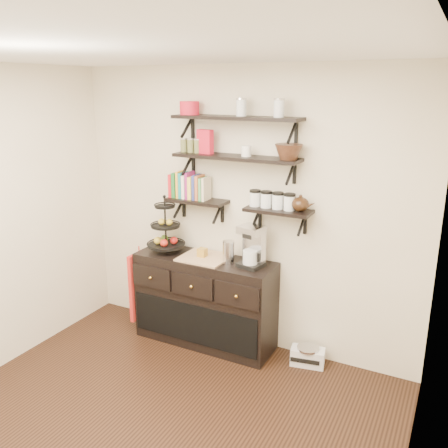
% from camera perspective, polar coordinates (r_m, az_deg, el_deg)
% --- Properties ---
extents(floor, '(3.50, 3.50, 0.00)m').
position_cam_1_polar(floor, '(3.83, -10.48, -24.79)').
color(floor, black).
rests_on(floor, ground).
extents(ceiling, '(3.50, 3.50, 0.02)m').
position_cam_1_polar(ceiling, '(2.92, -13.34, 19.74)').
color(ceiling, white).
rests_on(ceiling, back_wall).
extents(back_wall, '(3.50, 0.02, 2.70)m').
position_cam_1_polar(back_wall, '(4.55, 2.13, 1.54)').
color(back_wall, silver).
rests_on(back_wall, ground).
extents(right_wall, '(0.02, 3.50, 2.70)m').
position_cam_1_polar(right_wall, '(2.51, 22.05, -12.29)').
color(right_wall, silver).
rests_on(right_wall, ground).
extents(shelf_top, '(1.20, 0.27, 0.23)m').
position_cam_1_polar(shelf_top, '(4.29, 1.49, 12.62)').
color(shelf_top, black).
rests_on(shelf_top, back_wall).
extents(shelf_mid, '(1.20, 0.27, 0.23)m').
position_cam_1_polar(shelf_mid, '(4.32, 1.45, 7.98)').
color(shelf_mid, black).
rests_on(shelf_mid, back_wall).
extents(shelf_low_left, '(0.60, 0.25, 0.23)m').
position_cam_1_polar(shelf_low_left, '(4.62, -3.22, 2.75)').
color(shelf_low_left, black).
rests_on(shelf_low_left, back_wall).
extents(shelf_low_right, '(0.60, 0.25, 0.23)m').
position_cam_1_polar(shelf_low_right, '(4.26, 6.57, 1.54)').
color(shelf_low_right, black).
rests_on(shelf_low_right, back_wall).
extents(cookbooks, '(0.40, 0.15, 0.26)m').
position_cam_1_polar(cookbooks, '(4.62, -3.97, 4.49)').
color(cookbooks, red).
rests_on(cookbooks, shelf_low_left).
extents(glass_canisters, '(0.43, 0.10, 0.13)m').
position_cam_1_polar(glass_canisters, '(4.26, 5.79, 2.77)').
color(glass_canisters, silver).
rests_on(glass_canisters, shelf_low_right).
extents(sideboard, '(1.40, 0.50, 0.92)m').
position_cam_1_polar(sideboard, '(4.78, -2.30, -9.17)').
color(sideboard, black).
rests_on(sideboard, floor).
extents(fruit_stand, '(0.38, 0.38, 0.55)m').
position_cam_1_polar(fruit_stand, '(4.77, -6.97, -1.09)').
color(fruit_stand, black).
rests_on(fruit_stand, sideboard).
extents(candle, '(0.08, 0.08, 0.08)m').
position_cam_1_polar(candle, '(4.60, -2.63, -3.43)').
color(candle, olive).
rests_on(candle, sideboard).
extents(coffee_maker, '(0.25, 0.24, 0.39)m').
position_cam_1_polar(coffee_maker, '(4.36, 3.42, -2.75)').
color(coffee_maker, black).
rests_on(coffee_maker, sideboard).
extents(thermal_carafe, '(0.11, 0.11, 0.22)m').
position_cam_1_polar(thermal_carafe, '(4.43, 0.55, -3.44)').
color(thermal_carafe, silver).
rests_on(thermal_carafe, sideboard).
extents(apron, '(0.04, 0.31, 0.72)m').
position_cam_1_polar(apron, '(5.05, -10.15, -7.24)').
color(apron, '#AE121E').
rests_on(apron, sideboard).
extents(radio, '(0.33, 0.24, 0.18)m').
position_cam_1_polar(radio, '(4.64, 10.02, -15.38)').
color(radio, silver).
rests_on(radio, floor).
extents(recipe_box, '(0.17, 0.09, 0.22)m').
position_cam_1_polar(recipe_box, '(4.45, -2.29, 9.88)').
color(recipe_box, red).
rests_on(recipe_box, shelf_mid).
extents(walnut_bowl, '(0.24, 0.24, 0.13)m').
position_cam_1_polar(walnut_bowl, '(4.12, 7.78, 8.60)').
color(walnut_bowl, black).
rests_on(walnut_bowl, shelf_mid).
extents(ramekins, '(0.09, 0.09, 0.10)m').
position_cam_1_polar(ramekins, '(4.27, 2.71, 8.76)').
color(ramekins, white).
rests_on(ramekins, shelf_mid).
extents(teapot, '(0.22, 0.17, 0.15)m').
position_cam_1_polar(teapot, '(4.17, 9.17, 2.51)').
color(teapot, black).
rests_on(teapot, shelf_low_right).
extents(red_pot, '(0.18, 0.18, 0.12)m').
position_cam_1_polar(red_pot, '(4.51, -4.17, 13.75)').
color(red_pot, red).
rests_on(red_pot, shelf_top).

